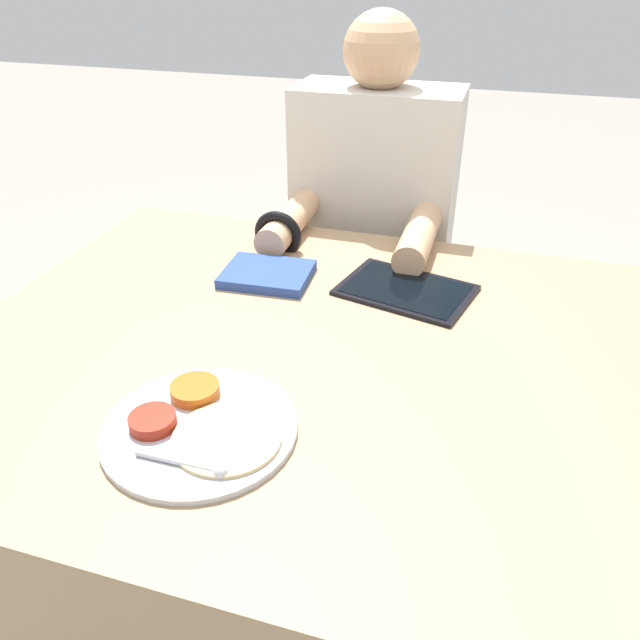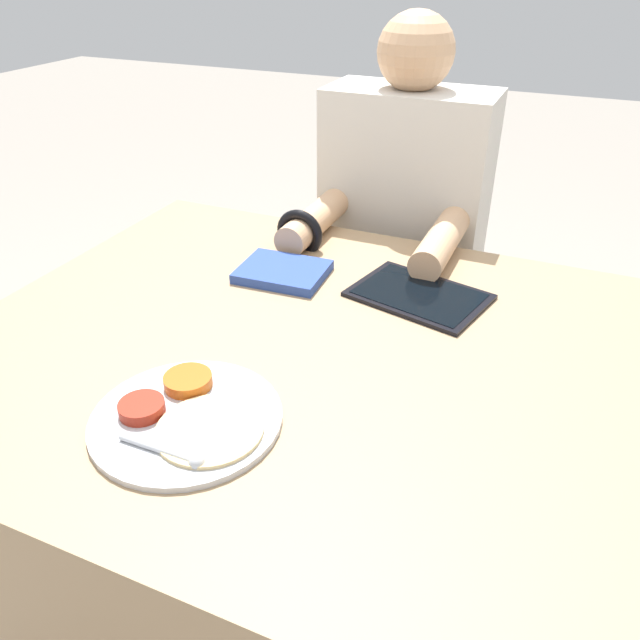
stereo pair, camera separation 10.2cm
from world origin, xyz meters
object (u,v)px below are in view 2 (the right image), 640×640
thali_tray (186,416)px  person_diner (399,268)px  tablet_device (419,295)px  red_notebook (283,272)px

thali_tray → person_diner: size_ratio=0.23×
thali_tray → tablet_device: size_ratio=0.98×
thali_tray → red_notebook: bearing=99.1°
red_notebook → tablet_device: 0.28m
tablet_device → person_diner: person_diner is taller
person_diner → tablet_device: bearing=-69.1°
red_notebook → thali_tray: bearing=-80.9°
red_notebook → tablet_device: (0.28, 0.03, -0.00)m
thali_tray → person_diner: (0.05, 0.91, -0.17)m
thali_tray → person_diner: 0.92m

